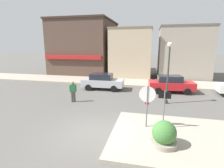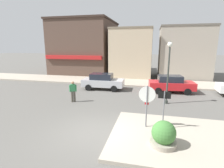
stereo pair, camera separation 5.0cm
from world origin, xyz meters
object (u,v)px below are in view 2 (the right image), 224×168
Objects in this scene: one_way_sign at (164,106)px; lamp_post at (169,64)px; stop_sign at (147,101)px; parked_car_second at (171,84)px; parked_car_nearest at (103,81)px; planter at (163,136)px; pedestrian_crossing_near at (73,91)px.

one_way_sign is 4.83m from lamp_post.
parked_car_second is at bearing 76.26° from stop_sign.
stop_sign is 8.91m from parked_car_nearest.
stop_sign is 2.02m from planter.
pedestrian_crossing_near is at bearing -170.21° from lamp_post.
stop_sign is 0.51× the size of lamp_post.
pedestrian_crossing_near is (-6.42, 3.33, -0.46)m from one_way_sign.
parked_car_nearest is at bearing 75.78° from pedestrian_crossing_near.
parked_car_nearest is 6.43m from parked_car_second.
parked_car_nearest is 0.98× the size of parked_car_second.
lamp_post is 4.10m from parked_car_second.
one_way_sign is 1.30× the size of pedestrian_crossing_near.
one_way_sign reaches higher than parked_car_nearest.
pedestrian_crossing_near is (-6.91, -1.19, -2.09)m from lamp_post.
pedestrian_crossing_near is at bearing 142.24° from planter.
parked_car_second is (0.62, 3.43, -2.15)m from lamp_post.
planter is at bearing -96.99° from parked_car_second.
parked_car_nearest is (-5.32, 7.67, -0.52)m from one_way_sign.
pedestrian_crossing_near reaches higher than parked_car_nearest.
pedestrian_crossing_near is at bearing 149.27° from stop_sign.
parked_car_second is at bearing 79.78° from lamp_post.
stop_sign reaches higher than one_way_sign.
one_way_sign is at bearing -55.29° from parked_car_nearest.
one_way_sign is 0.46× the size of lamp_post.
pedestrian_crossing_near is (-1.10, -4.35, 0.06)m from parked_car_nearest.
one_way_sign is 9.35m from parked_car_nearest.
lamp_post reaches higher than stop_sign.
parked_car_second is (6.43, 0.28, 0.00)m from parked_car_nearest.
planter is at bearing -60.44° from parked_car_nearest.
stop_sign is 1.88× the size of planter.
parked_car_second is at bearing 31.57° from pedestrian_crossing_near.
planter is 0.30× the size of parked_car_nearest.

